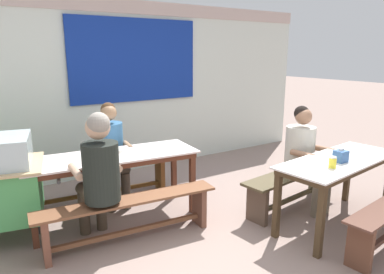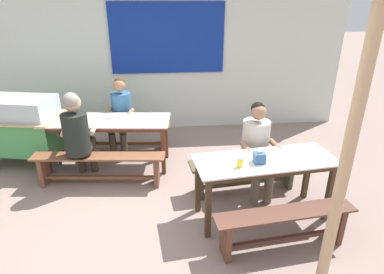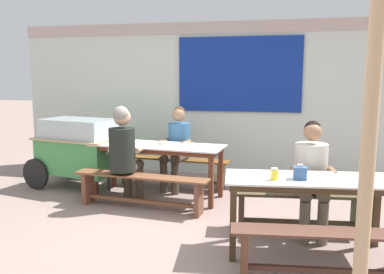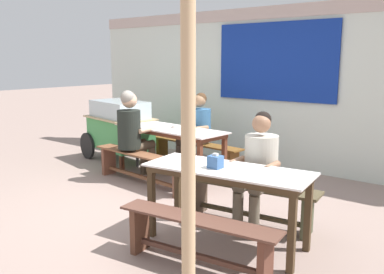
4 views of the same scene
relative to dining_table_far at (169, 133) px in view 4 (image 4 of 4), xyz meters
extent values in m
plane|color=gray|center=(0.68, -1.24, -0.68)|extent=(40.00, 40.00, 0.00)
cube|color=silver|center=(0.68, 1.57, 0.53)|extent=(7.30, 0.12, 2.41)
cube|color=navy|center=(0.97, 1.48, 1.06)|extent=(2.06, 0.03, 1.24)
cube|color=#BBA69E|center=(0.68, 1.59, 1.83)|extent=(7.30, 0.20, 0.20)
cube|color=silver|center=(0.00, 0.00, 0.07)|extent=(1.93, 0.82, 0.02)
cube|color=brown|center=(0.00, 0.00, 0.03)|extent=(1.84, 0.75, 0.06)
cube|color=brown|center=(0.88, 0.18, -0.34)|extent=(0.07, 0.07, 0.68)
cube|color=brown|center=(0.83, -0.34, -0.34)|extent=(0.07, 0.07, 0.68)
cube|color=brown|center=(-0.83, 0.34, -0.34)|extent=(0.07, 0.07, 0.68)
cube|color=brown|center=(-0.88, -0.18, -0.34)|extent=(0.07, 0.07, 0.68)
cube|color=white|center=(1.98, -1.45, 0.07)|extent=(1.66, 0.79, 0.02)
cube|color=#44321F|center=(1.98, -1.45, 0.03)|extent=(1.57, 0.72, 0.06)
cube|color=#44321F|center=(2.67, -1.12, -0.34)|extent=(0.07, 0.07, 0.68)
cube|color=#44321F|center=(2.72, -1.60, -0.34)|extent=(0.07, 0.07, 0.68)
cube|color=#44321F|center=(1.24, -1.29, -0.34)|extent=(0.07, 0.07, 0.68)
cube|color=#44321F|center=(1.29, -1.77, -0.34)|extent=(0.07, 0.07, 0.68)
cube|color=brown|center=(0.05, 0.56, -0.24)|extent=(1.83, 0.44, 0.02)
cube|color=brown|center=(0.83, 0.49, -0.47)|extent=(0.08, 0.23, 0.43)
cube|color=brown|center=(-0.73, 0.64, -0.47)|extent=(0.08, 0.23, 0.43)
cube|color=brown|center=(0.05, 0.56, -0.57)|extent=(1.53, 0.19, 0.04)
cube|color=brown|center=(-0.05, -0.56, -0.24)|extent=(1.83, 0.43, 0.02)
cube|color=brown|center=(0.73, -0.64, -0.47)|extent=(0.08, 0.23, 0.43)
cube|color=brown|center=(-0.84, -0.49, -0.47)|extent=(0.08, 0.23, 0.43)
cube|color=brown|center=(-0.05, -0.56, -0.57)|extent=(1.53, 0.19, 0.04)
cube|color=brown|center=(1.91, -0.89, -0.24)|extent=(1.53, 0.49, 0.03)
cube|color=#474B35|center=(2.54, -0.81, -0.47)|extent=(0.09, 0.28, 0.42)
cube|color=brown|center=(1.29, -0.96, -0.47)|extent=(0.09, 0.28, 0.42)
cube|color=brown|center=(1.91, -0.89, -0.57)|extent=(1.22, 0.19, 0.04)
cube|color=brown|center=(2.05, -2.01, -0.24)|extent=(1.50, 0.43, 0.02)
cube|color=#573023|center=(2.66, -1.94, -0.46)|extent=(0.09, 0.22, 0.43)
cube|color=brown|center=(1.43, -2.08, -0.46)|extent=(0.09, 0.22, 0.43)
cube|color=brown|center=(2.05, -2.01, -0.57)|extent=(1.20, 0.18, 0.04)
cube|color=#469B52|center=(-1.33, 0.21, -0.18)|extent=(1.30, 0.90, 0.52)
cube|color=silver|center=(-1.33, 0.21, 0.23)|extent=(1.17, 0.81, 0.31)
cube|color=tan|center=(-1.33, 0.21, 0.09)|extent=(1.40, 1.00, 0.02)
cylinder|color=black|center=(-1.79, 0.68, -0.44)|extent=(0.47, 0.14, 0.47)
cylinder|color=black|center=(-1.94, -0.04, -0.44)|extent=(0.47, 0.14, 0.47)
cylinder|color=#333333|center=(-0.80, 0.10, -0.56)|extent=(0.05, 0.05, 0.24)
cylinder|color=#3F3F3F|center=(-0.57, 0.05, -0.03)|extent=(0.17, 0.67, 0.04)
cylinder|color=#6C6250|center=(1.97, -1.22, -0.45)|extent=(0.11, 0.11, 0.45)
cylinder|color=#6C6250|center=(2.15, -1.20, -0.45)|extent=(0.11, 0.11, 0.45)
cylinder|color=#6C6250|center=(1.95, -1.05, -0.18)|extent=(0.16, 0.39, 0.13)
cylinder|color=#6C6250|center=(2.13, -1.03, -0.18)|extent=(0.16, 0.39, 0.13)
cylinder|color=beige|center=(2.03, -0.87, 0.06)|extent=(0.35, 0.35, 0.50)
sphere|color=#96694E|center=(2.03, -0.89, 0.44)|extent=(0.19, 0.19, 0.19)
sphere|color=black|center=(2.03, -0.86, 0.48)|extent=(0.18, 0.18, 0.18)
cylinder|color=#96694E|center=(1.85, -1.07, 0.05)|extent=(0.09, 0.31, 0.08)
cylinder|color=#96694E|center=(2.24, -1.04, 0.05)|extent=(0.09, 0.31, 0.08)
cylinder|color=#493F34|center=(0.03, 0.20, -0.45)|extent=(0.11, 0.11, 0.45)
cylinder|color=#493F34|center=(0.21, 0.17, -0.45)|extent=(0.11, 0.11, 0.45)
cylinder|color=#493F34|center=(0.06, 0.38, -0.18)|extent=(0.19, 0.43, 0.13)
cylinder|color=#493F34|center=(0.23, 0.36, -0.18)|extent=(0.19, 0.43, 0.13)
cylinder|color=#356593|center=(0.17, 0.55, 0.07)|extent=(0.33, 0.33, 0.51)
sphere|color=#9A7250|center=(0.17, 0.53, 0.45)|extent=(0.20, 0.20, 0.20)
sphere|color=#4C331E|center=(0.18, 0.56, 0.49)|extent=(0.18, 0.18, 0.18)
cylinder|color=#9A7250|center=(-0.04, 0.40, 0.05)|extent=(0.12, 0.31, 0.09)
cylinder|color=#9A7250|center=(0.33, 0.35, 0.05)|extent=(0.12, 0.31, 0.08)
cylinder|color=#46392B|center=(-0.21, -0.17, -0.45)|extent=(0.11, 0.11, 0.45)
cylinder|color=#46392B|center=(-0.39, -0.17, -0.45)|extent=(0.11, 0.11, 0.45)
cylinder|color=#46392B|center=(-0.21, -0.35, -0.18)|extent=(0.13, 0.42, 0.13)
cylinder|color=#46392B|center=(-0.39, -0.35, -0.18)|extent=(0.13, 0.42, 0.13)
cylinder|color=black|center=(-0.30, -0.54, 0.09)|extent=(0.34, 0.34, 0.56)
sphere|color=tan|center=(-0.30, -0.52, 0.52)|extent=(0.23, 0.23, 0.23)
sphere|color=gray|center=(-0.30, -0.55, 0.55)|extent=(0.21, 0.21, 0.21)
cylinder|color=tan|center=(-0.12, -0.36, 0.08)|extent=(0.07, 0.30, 0.08)
cylinder|color=tan|center=(-0.49, -0.36, 0.08)|extent=(0.07, 0.31, 0.10)
cube|color=#38609A|center=(1.89, -1.51, 0.14)|extent=(0.12, 0.11, 0.12)
cube|color=white|center=(1.89, -1.51, 0.21)|extent=(0.05, 0.03, 0.02)
cylinder|color=yellow|center=(1.65, -1.59, 0.13)|extent=(0.07, 0.07, 0.10)
cylinder|color=white|center=(1.65, -1.59, 0.18)|extent=(0.06, 0.06, 0.02)
cylinder|color=silver|center=(0.07, 0.06, 0.10)|extent=(0.14, 0.14, 0.04)
cylinder|color=tan|center=(2.29, -2.44, 0.54)|extent=(0.10, 0.10, 2.45)
camera|label=1|loc=(-1.26, -3.58, 1.17)|focal=32.68mm
camera|label=2|loc=(0.86, -4.59, 1.78)|focal=30.24mm
camera|label=3|loc=(1.71, -5.35, 1.06)|focal=37.76mm
camera|label=4|loc=(4.03, -4.65, 1.09)|focal=38.60mm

